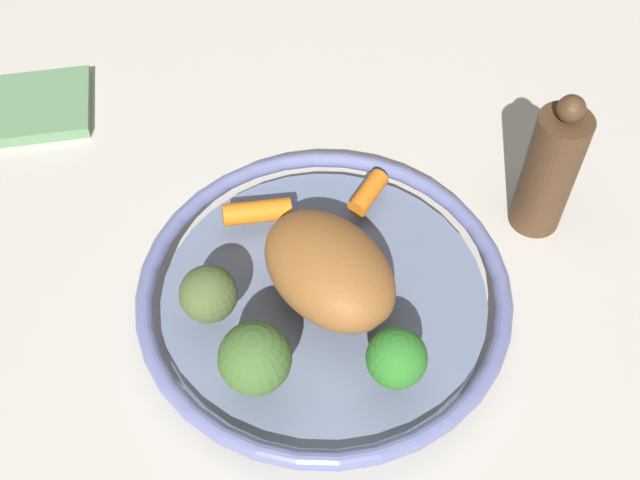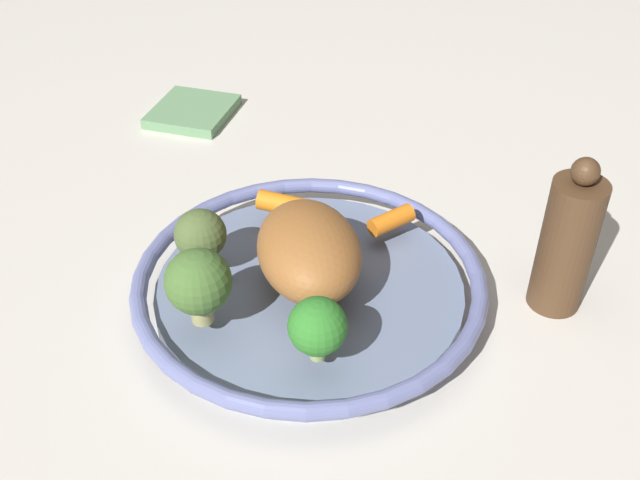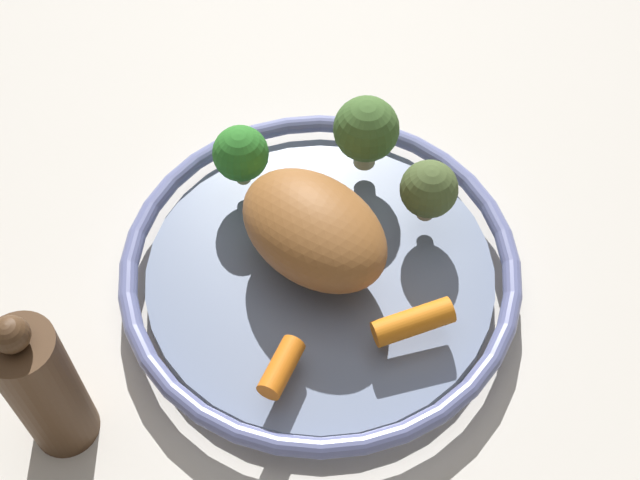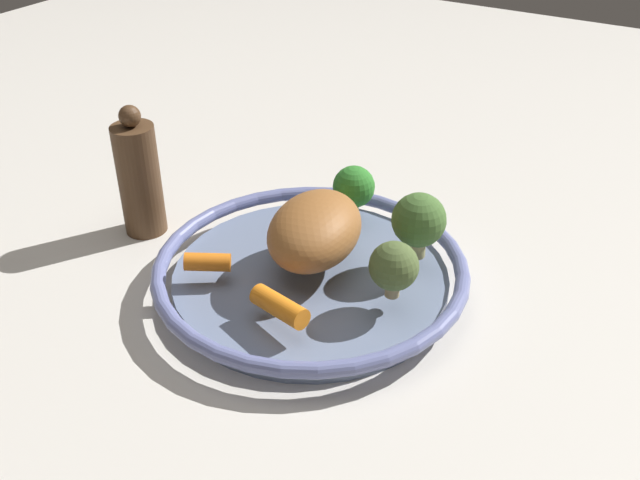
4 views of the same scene
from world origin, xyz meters
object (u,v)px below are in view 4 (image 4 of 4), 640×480
at_px(baby_carrot_back, 208,262).
at_px(broccoli_floret_large, 419,221).
at_px(roast_chicken_piece, 313,229).
at_px(broccoli_floret_edge, 394,267).
at_px(serving_bowl, 311,273).
at_px(baby_carrot_near_rim, 279,306).
at_px(pepper_mill, 142,176).
at_px(broccoli_floret_small, 354,187).

xyz_separation_m(baby_carrot_back, broccoli_floret_large, (0.17, 0.14, 0.03)).
xyz_separation_m(roast_chicken_piece, broccoli_floret_edge, (0.10, -0.02, 0.00)).
bearing_deg(serving_bowl, baby_carrot_near_rim, -75.99).
height_order(serving_bowl, broccoli_floret_edge, broccoli_floret_edge).
xyz_separation_m(broccoli_floret_large, pepper_mill, (-0.33, -0.06, -0.01)).
distance_m(roast_chicken_piece, baby_carrot_back, 0.11).
xyz_separation_m(roast_chicken_piece, pepper_mill, (-0.23, -0.00, 0.00)).
relative_size(baby_carrot_near_rim, pepper_mill, 0.40).
relative_size(serving_bowl, baby_carrot_near_rim, 5.27).
xyz_separation_m(serving_bowl, broccoli_floret_small, (-0.01, 0.11, 0.05)).
bearing_deg(serving_bowl, roast_chicken_piece, 107.10).
bearing_deg(serving_bowl, broccoli_floret_small, 94.43).
distance_m(serving_bowl, broccoli_floret_small, 0.12).
distance_m(baby_carrot_near_rim, pepper_mill, 0.28).
height_order(serving_bowl, broccoli_floret_large, broccoli_floret_large).
distance_m(baby_carrot_near_rim, broccoli_floret_edge, 0.12).
bearing_deg(broccoli_floret_edge, serving_bowl, 173.67).
bearing_deg(baby_carrot_back, baby_carrot_near_rim, -13.15).
distance_m(baby_carrot_near_rim, broccoli_floret_small, 0.21).
bearing_deg(pepper_mill, broccoli_floret_large, 10.54).
xyz_separation_m(serving_bowl, pepper_mill, (-0.24, 0.00, 0.05)).
bearing_deg(pepper_mill, broccoli_floret_small, 24.70).
distance_m(serving_bowl, broccoli_floret_edge, 0.11).
bearing_deg(broccoli_floret_edge, baby_carrot_near_rim, -133.05).
bearing_deg(baby_carrot_back, broccoli_floret_edge, 17.69).
bearing_deg(baby_carrot_back, pepper_mill, 154.31).
relative_size(serving_bowl, baby_carrot_back, 7.12).
bearing_deg(broccoli_floret_large, broccoli_floret_small, 156.48).
bearing_deg(baby_carrot_near_rim, broccoli_floret_large, 66.85).
bearing_deg(broccoli_floret_edge, pepper_mill, 177.31).
relative_size(roast_chicken_piece, broccoli_floret_large, 1.86).
distance_m(baby_carrot_back, broccoli_floret_small, 0.19).
relative_size(roast_chicken_piece, broccoli_floret_edge, 2.27).
bearing_deg(broccoli_floret_large, pepper_mill, -169.46).
xyz_separation_m(broccoli_floret_edge, pepper_mill, (-0.34, 0.02, 0.00)).
distance_m(baby_carrot_back, broccoli_floret_edge, 0.19).
bearing_deg(roast_chicken_piece, baby_carrot_near_rim, -75.71).
distance_m(baby_carrot_near_rim, broccoli_floret_large, 0.18).
relative_size(broccoli_floret_small, broccoli_floret_edge, 0.99).
height_order(baby_carrot_near_rim, baby_carrot_back, baby_carrot_near_rim).
relative_size(serving_bowl, roast_chicken_piece, 2.49).
bearing_deg(pepper_mill, baby_carrot_near_rim, -20.84).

